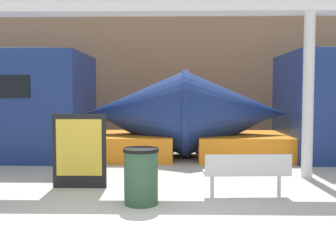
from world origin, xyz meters
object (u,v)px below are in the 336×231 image
bench_near (247,171)px  support_column_near (308,96)px  poster_board (79,151)px  trash_bin (141,176)px

bench_near → support_column_near: bearing=43.0°
poster_board → support_column_near: size_ratio=0.41×
bench_near → support_column_near: size_ratio=0.43×
trash_bin → poster_board: bearing=141.4°
poster_board → trash_bin: bearing=-38.6°
bench_near → support_column_near: (1.69, 1.75, 1.34)m
bench_near → poster_board: (-3.24, 0.70, 0.25)m
trash_bin → support_column_near: support_column_near is taller
bench_near → trash_bin: 1.93m
support_column_near → poster_board: bearing=-168.0°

